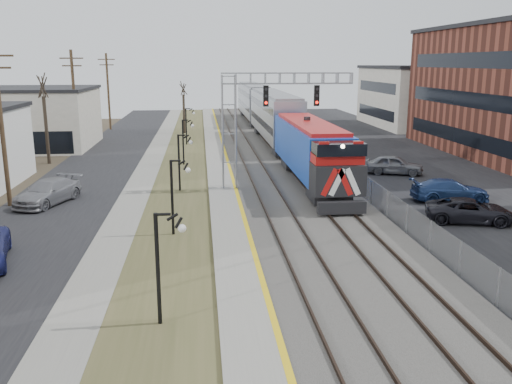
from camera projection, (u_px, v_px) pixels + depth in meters
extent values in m
cube|color=black|center=(90.00, 173.00, 44.03)|extent=(7.00, 120.00, 0.04)
cube|color=gray|center=(146.00, 172.00, 44.47)|extent=(2.00, 120.00, 0.08)
cube|color=#454726|center=(183.00, 171.00, 44.77)|extent=(4.00, 120.00, 0.06)
cube|color=gray|center=(219.00, 170.00, 45.05)|extent=(2.00, 120.00, 0.24)
cube|color=#595651|center=(279.00, 169.00, 45.55)|extent=(8.00, 120.00, 0.20)
cube|color=black|center=(416.00, 167.00, 46.76)|extent=(16.00, 120.00, 0.04)
cube|color=gold|center=(230.00, 168.00, 45.11)|extent=(0.24, 120.00, 0.01)
cube|color=#2D2119|center=(246.00, 167.00, 45.24)|extent=(0.08, 120.00, 0.15)
cube|color=#2D2119|center=(264.00, 167.00, 45.39)|extent=(0.08, 120.00, 0.15)
cube|color=#2D2119|center=(287.00, 166.00, 45.58)|extent=(0.08, 120.00, 0.15)
cube|color=#2D2119|center=(305.00, 166.00, 45.73)|extent=(0.08, 120.00, 0.15)
cube|color=#1642B4|center=(312.00, 153.00, 39.07)|extent=(3.00, 17.00, 4.25)
cube|color=black|center=(342.00, 207.00, 31.06)|extent=(2.80, 0.50, 0.70)
cube|color=#91949A|center=(274.00, 117.00, 58.58)|extent=(3.00, 22.00, 5.33)
cube|color=#91949A|center=(254.00, 102.00, 80.63)|extent=(3.00, 22.00, 5.33)
cube|color=gray|center=(229.00, 134.00, 37.42)|extent=(1.00, 1.00, 8.00)
cube|color=gray|center=(287.00, 78.00, 36.95)|extent=(9.00, 0.80, 0.80)
cube|color=black|center=(266.00, 96.00, 36.63)|extent=(0.35, 0.25, 1.40)
cube|color=black|center=(317.00, 96.00, 36.98)|extent=(0.35, 0.25, 1.40)
cylinder|color=black|center=(158.00, 270.00, 18.19)|extent=(0.14, 0.14, 4.00)
cylinder|color=black|center=(172.00, 198.00, 27.87)|extent=(0.14, 0.14, 4.00)
cylinder|color=black|center=(179.00, 163.00, 37.54)|extent=(0.14, 0.14, 4.00)
cylinder|color=black|center=(183.00, 143.00, 47.22)|extent=(0.14, 0.14, 4.00)
cylinder|color=black|center=(186.00, 127.00, 58.82)|extent=(0.14, 0.14, 4.00)
cylinder|color=#4C3823|center=(2.00, 127.00, 32.90)|extent=(0.28, 0.28, 10.00)
cylinder|color=#4C3823|center=(75.00, 103.00, 52.25)|extent=(0.28, 0.28, 10.00)
cylinder|color=#4C3823|center=(108.00, 92.00, 71.59)|extent=(0.28, 0.28, 10.00)
cube|color=gray|center=(328.00, 160.00, 45.80)|extent=(0.04, 120.00, 1.60)
cube|color=beige|center=(23.00, 119.00, 56.90)|extent=(14.00, 12.00, 6.00)
cube|color=beige|center=(431.00, 97.00, 76.24)|extent=(16.00, 18.00, 8.00)
cylinder|color=#382D23|center=(46.00, 130.00, 47.73)|extent=(0.30, 0.30, 5.95)
cylinder|color=#382D23|center=(184.00, 114.00, 68.34)|extent=(0.30, 0.30, 4.90)
imported|color=black|center=(470.00, 211.00, 30.37)|extent=(5.25, 3.42, 1.34)
imported|color=navy|center=(450.00, 191.00, 35.00)|extent=(5.08, 2.36, 1.44)
imported|color=slate|center=(394.00, 165.00, 43.48)|extent=(4.88, 3.28, 1.54)
imported|color=gray|center=(48.00, 192.00, 34.37)|extent=(3.91, 5.69, 1.53)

